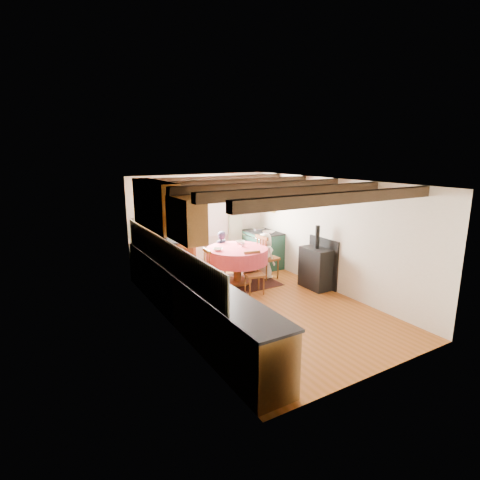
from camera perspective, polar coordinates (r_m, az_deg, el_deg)
floor at (r=7.49m, az=3.16°, el=-9.81°), size 3.60×5.50×0.00m
ceiling at (r=6.92m, az=3.41°, el=8.81°), size 3.60×5.50×0.00m
wall_back at (r=9.47m, az=-6.02°, el=2.62°), size 3.60×0.00×2.40m
wall_front at (r=5.16m, az=20.64°, el=-7.23°), size 3.60×0.00×2.40m
wall_left at (r=6.32m, az=-10.43°, el=-2.88°), size 0.00×5.50×2.40m
wall_right at (r=8.23m, az=13.76°, el=0.70°), size 0.00×5.50×2.40m
beam_a at (r=5.39m, az=15.41°, el=6.16°), size 3.60×0.16×0.16m
beam_b at (r=6.13m, az=8.67°, el=7.27°), size 3.60×0.16×0.16m
beam_c at (r=6.93m, az=3.40°, el=8.07°), size 3.60×0.16×0.16m
beam_d at (r=7.77m, az=-0.76°, el=8.65°), size 3.60×0.16×0.16m
beam_e at (r=8.65m, az=-4.10°, el=9.08°), size 3.60×0.16×0.16m
splash_left at (r=6.60m, az=-11.18°, el=-2.23°), size 0.02×4.50×0.55m
splash_back at (r=9.09m, az=-11.71°, el=1.97°), size 1.40×0.02×0.55m
base_cabinet_left at (r=6.67m, az=-7.72°, el=-8.82°), size 0.60×5.30×0.88m
base_cabinet_back at (r=8.99m, az=-11.20°, el=-3.12°), size 1.30×0.60×0.88m
worktop_left at (r=6.52m, az=-7.68°, el=-5.04°), size 0.64×5.30×0.04m
worktop_back at (r=8.86m, az=-11.29°, el=-0.29°), size 1.30×0.64×0.04m
wall_cabinet_glass at (r=7.34m, az=-12.71°, el=5.23°), size 0.34×1.80×0.90m
wall_cabinet_solid at (r=5.95m, az=-8.17°, el=3.13°), size 0.34×0.90×0.70m
window_frame at (r=9.43m, az=-5.49°, el=5.05°), size 1.34×0.03×1.54m
window_pane at (r=9.43m, az=-5.50°, el=5.06°), size 1.20×0.01×1.40m
curtain_left at (r=9.11m, az=-10.03°, el=1.43°), size 0.35×0.10×2.10m
curtain_right at (r=9.82m, az=-0.72°, el=2.48°), size 0.35×0.10×2.10m
curtain_rod at (r=9.29m, az=-5.34°, el=8.66°), size 2.00×0.03×0.03m
wall_picture at (r=9.87m, az=4.45°, el=6.02°), size 0.04×0.50×0.60m
wall_plate at (r=9.84m, az=-0.42°, el=6.04°), size 0.30×0.02×0.30m
rug at (r=8.67m, az=-0.41°, el=-6.50°), size 1.70×1.32×0.01m
dining_table at (r=8.54m, az=-0.42°, el=-3.91°), size 1.38×1.38×0.83m
chair_near at (r=7.95m, az=2.21°, el=-5.02°), size 0.45×0.47×0.89m
chair_left at (r=8.16m, az=-6.00°, el=-4.56°), size 0.42×0.40×0.90m
chair_right at (r=8.90m, az=4.20°, el=-2.49°), size 0.50×0.48×1.05m
aga_range at (r=9.79m, az=3.50°, el=-1.33°), size 0.67×1.03×0.95m
cast_iron_stove at (r=8.35m, az=11.47°, el=-2.55°), size 0.42×0.70×1.40m
child_far at (r=9.04m, az=-2.92°, el=-2.06°), size 0.46×0.37×1.10m
child_right at (r=8.91m, az=3.80°, el=-2.35°), size 0.42×0.58×1.09m
bowl_a at (r=8.21m, az=-3.37°, el=-1.43°), size 0.29×0.29×0.05m
bowl_b at (r=8.82m, az=0.06°, el=-0.33°), size 0.23×0.23×0.07m
cup at (r=8.51m, az=0.41°, el=-0.76°), size 0.10×0.10×0.09m
canister_tall at (r=8.72m, az=-13.34°, el=0.36°), size 0.14×0.14×0.24m
canister_wide at (r=8.92m, az=-11.32°, el=0.52°), size 0.16×0.16×0.18m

